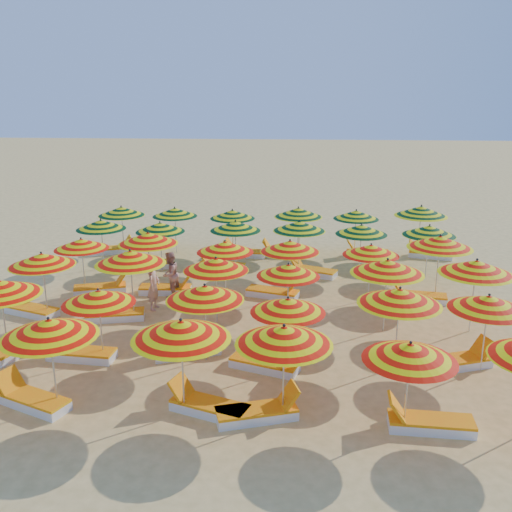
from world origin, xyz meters
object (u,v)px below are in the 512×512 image
at_px(umbrella_11, 489,303).
at_px(lounger_21, 367,253).
at_px(umbrella_26, 235,226).
at_px(lounger_15, 148,265).
at_px(lounger_18, 111,250).
at_px(umbrella_25, 160,227).
at_px(umbrella_28, 361,230).
at_px(umbrella_2, 181,330).
at_px(lounger_13, 274,293).
at_px(lounger_19, 244,253).
at_px(umbrella_7, 98,297).
at_px(umbrella_31, 175,212).
at_px(lounger_11, 102,288).
at_px(lounger_5, 80,353).
at_px(lounger_20, 283,253).
at_px(umbrella_12, 42,260).
at_px(umbrella_22, 371,250).
at_px(umbrella_27, 299,226).
at_px(umbrella_9, 288,305).
at_px(umbrella_30, 121,211).
at_px(umbrella_14, 216,264).
at_px(umbrella_19, 148,238).
at_px(lounger_6, 185,350).
at_px(umbrella_10, 400,297).
at_px(umbrella_34, 356,215).
at_px(umbrella_20, 225,247).
at_px(lounger_16, 221,265).
at_px(lounger_22, 429,254).
at_px(umbrella_32, 232,214).
at_px(beachgoer_b, 170,274).
at_px(lounger_14, 418,297).
at_px(umbrella_3, 284,335).
at_px(umbrella_35, 421,211).
at_px(lounger_8, 459,361).
at_px(lounger_12, 167,289).
at_px(lounger_1, 208,406).
at_px(lounger_17, 312,271).
at_px(lounger_7, 266,364).
at_px(umbrella_13, 130,257).
at_px(lounger_9, 31,310).
at_px(umbrella_17, 476,267).
at_px(umbrella_8, 205,293).
at_px(umbrella_4, 410,352).
at_px(umbrella_6, 0,288).
at_px(umbrella_21, 290,246).
at_px(umbrella_29, 429,231).
at_px(umbrella_16, 387,267).
at_px(lounger_2, 259,412).
at_px(umbrella_33, 298,212).
at_px(lounger_3, 429,423).
at_px(beachgoer_a, 154,286).

relative_size(umbrella_11, lounger_21, 1.32).
xyz_separation_m(umbrella_26, lounger_15, (-3.38, 0.04, -1.61)).
height_order(umbrella_26, lounger_18, umbrella_26).
bearing_deg(umbrella_25, umbrella_28, -0.12).
distance_m(umbrella_2, lounger_13, 7.53).
bearing_deg(lounger_19, umbrella_7, 83.21).
relative_size(umbrella_31, lounger_11, 1.21).
bearing_deg(lounger_5, lounger_15, -83.78).
bearing_deg(lounger_20, umbrella_12, 49.15).
relative_size(umbrella_22, umbrella_27, 0.99).
xyz_separation_m(umbrella_9, umbrella_30, (-7.03, 9.82, 0.09)).
relative_size(umbrella_14, lounger_19, 1.12).
relative_size(umbrella_19, lounger_6, 1.16).
bearing_deg(umbrella_12, umbrella_10, -14.58).
height_order(umbrella_30, umbrella_34, umbrella_30).
bearing_deg(umbrella_2, lounger_19, 88.99).
bearing_deg(umbrella_20, lounger_16, 100.50).
bearing_deg(lounger_6, lounger_22, -152.69).
bearing_deg(umbrella_32, beachgoer_b, -106.91).
bearing_deg(lounger_14, lounger_21, -68.61).
bearing_deg(umbrella_3, umbrella_35, 66.84).
bearing_deg(umbrella_25, umbrella_20, -43.50).
height_order(umbrella_25, lounger_8, umbrella_25).
bearing_deg(lounger_12, beachgoer_b, -54.24).
xyz_separation_m(lounger_1, lounger_17, (2.42, 9.48, 0.00)).
height_order(lounger_7, lounger_19, same).
height_order(umbrella_13, umbrella_20, umbrella_13).
distance_m(umbrella_28, lounger_9, 11.46).
xyz_separation_m(umbrella_17, lounger_13, (-5.67, 2.36, -1.77)).
bearing_deg(umbrella_8, lounger_7, -14.64).
relative_size(umbrella_4, lounger_14, 1.14).
relative_size(umbrella_10, lounger_9, 1.17).
bearing_deg(lounger_5, beachgoer_b, -100.96).
bearing_deg(umbrella_10, umbrella_13, 160.44).
height_order(umbrella_6, umbrella_8, umbrella_6).
distance_m(umbrella_13, umbrella_21, 5.06).
distance_m(umbrella_29, lounger_7, 9.34).
height_order(umbrella_14, lounger_17, umbrella_14).
height_order(umbrella_6, umbrella_16, umbrella_16).
xyz_separation_m(lounger_12, lounger_14, (8.30, -0.13, 0.00)).
bearing_deg(lounger_2, umbrella_27, 67.64).
height_order(umbrella_7, umbrella_27, umbrella_27).
relative_size(umbrella_7, umbrella_20, 0.89).
distance_m(umbrella_9, lounger_11, 8.27).
height_order(umbrella_33, lounger_12, umbrella_33).
distance_m(umbrella_33, lounger_3, 12.65).
xyz_separation_m(umbrella_26, lounger_6, (-0.57, -7.07, -1.61)).
height_order(umbrella_20, lounger_21, umbrella_20).
bearing_deg(lounger_16, lounger_14, 173.21).
bearing_deg(beachgoer_a, umbrella_28, -53.70).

